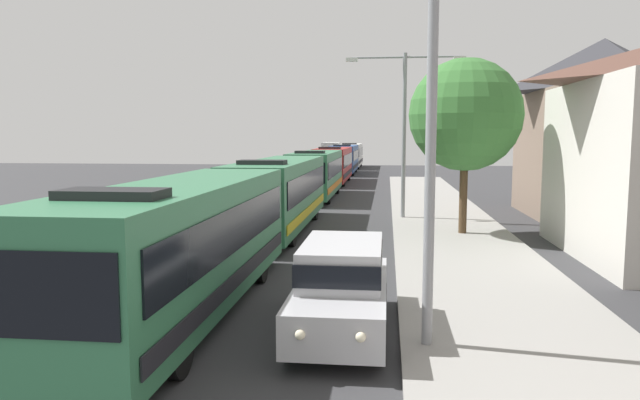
% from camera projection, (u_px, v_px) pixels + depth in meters
% --- Properties ---
extents(bus_lead, '(2.58, 11.20, 3.21)m').
position_uv_depth(bus_lead, '(183.00, 242.00, 13.25)').
color(bus_lead, '#33724C').
rests_on(bus_lead, ground_plane).
extents(bus_second_in_line, '(2.58, 11.90, 3.21)m').
position_uv_depth(bus_second_in_line, '(280.00, 192.00, 25.21)').
color(bus_second_in_line, '#33724C').
rests_on(bus_second_in_line, ground_plane).
extents(bus_middle, '(2.58, 10.98, 3.21)m').
position_uv_depth(bus_middle, '(317.00, 173.00, 38.27)').
color(bus_middle, '#33724C').
rests_on(bus_middle, ground_plane).
extents(bus_fourth_in_line, '(2.58, 11.31, 3.21)m').
position_uv_depth(bus_fourth_in_line, '(334.00, 164.00, 50.36)').
color(bus_fourth_in_line, maroon).
rests_on(bus_fourth_in_line, ground_plane).
extents(bus_rear, '(2.58, 10.60, 3.21)m').
position_uv_depth(bus_rear, '(344.00, 158.00, 62.81)').
color(bus_rear, '#284C8C').
rests_on(bus_rear, ground_plane).
extents(bus_tail_end, '(2.58, 11.34, 3.21)m').
position_uv_depth(bus_tail_end, '(351.00, 155.00, 74.76)').
color(bus_tail_end, silver).
rests_on(bus_tail_end, ground_plane).
extents(white_suv, '(1.86, 5.02, 1.90)m').
position_uv_depth(white_suv, '(342.00, 284.00, 12.13)').
color(white_suv, '#B7B7BC').
rests_on(white_suv, ground_plane).
extents(box_truck_oncoming, '(2.35, 7.35, 3.15)m').
position_uv_depth(box_truck_oncoming, '(331.00, 153.00, 81.99)').
color(box_truck_oncoming, black).
rests_on(box_truck_oncoming, ground_plane).
extents(streetlamp_near, '(5.09, 0.28, 8.08)m').
position_uv_depth(streetlamp_near, '(432.00, 83.00, 10.59)').
color(streetlamp_near, gray).
rests_on(streetlamp_near, sidewalk).
extents(streetlamp_mid, '(5.63, 0.28, 7.87)m').
position_uv_depth(streetlamp_mid, '(404.00, 117.00, 27.90)').
color(streetlamp_mid, gray).
rests_on(streetlamp_mid, sidewalk).
extents(roadside_tree, '(4.51, 4.51, 7.05)m').
position_uv_depth(roadside_tree, '(465.00, 115.00, 23.28)').
color(roadside_tree, '#4C3823').
rests_on(roadside_tree, sidewalk).
extents(house_distant_gabled, '(6.83, 9.09, 8.84)m').
position_uv_depth(house_distant_gabled, '(600.00, 127.00, 28.84)').
color(house_distant_gabled, '#7A6656').
rests_on(house_distant_gabled, ground_plane).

